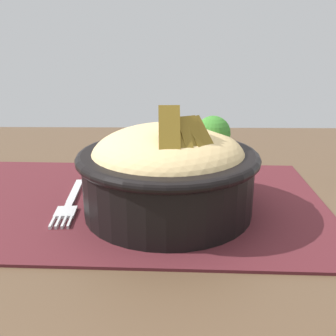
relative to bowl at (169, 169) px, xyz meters
name	(u,v)px	position (x,y,z in m)	size (l,w,h in m)	color
table	(104,261)	(0.08, -0.03, -0.14)	(1.01, 0.82, 0.74)	#4C3826
placemat	(128,201)	(0.05, -0.03, -0.05)	(0.46, 0.28, 0.00)	#47191E
bowl	(169,169)	(0.00, 0.00, 0.00)	(0.20, 0.20, 0.12)	black
fork	(70,203)	(0.12, -0.01, -0.05)	(0.03, 0.14, 0.00)	#BBBBBB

